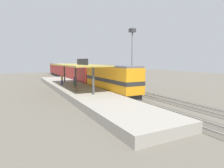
{
  "coord_description": "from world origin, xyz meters",
  "views": [
    {
      "loc": [
        -13.66,
        -30.76,
        5.34
      ],
      "look_at": [
        -1.38,
        -7.08,
        2.0
      ],
      "focal_mm": 30.12,
      "sensor_mm": 36.0,
      "label": 1
    }
  ],
  "objects_px": {
    "passenger_carriage_front": "(77,73)",
    "passenger_carriage_rear": "(59,69)",
    "locomotive": "(110,79)",
    "freight_car": "(111,76)",
    "person_walking": "(62,79)",
    "platform_bench": "(75,88)",
    "light_mast": "(132,45)",
    "person_waiting": "(75,80)"
  },
  "relations": [
    {
      "from": "platform_bench",
      "to": "light_mast",
      "type": "bearing_deg",
      "value": 23.82
    },
    {
      "from": "passenger_carriage_front",
      "to": "passenger_carriage_rear",
      "type": "bearing_deg",
      "value": 90.0
    },
    {
      "from": "light_mast",
      "to": "person_waiting",
      "type": "relative_size",
      "value": 6.84
    },
    {
      "from": "passenger_carriage_rear",
      "to": "person_waiting",
      "type": "xyz_separation_m",
      "value": [
        -4.27,
        -33.05,
        -0.46
      ]
    },
    {
      "from": "locomotive",
      "to": "passenger_carriage_front",
      "type": "xyz_separation_m",
      "value": [
        0.0,
        18.0,
        -0.1
      ]
    },
    {
      "from": "passenger_carriage_rear",
      "to": "freight_car",
      "type": "relative_size",
      "value": 1.67
    },
    {
      "from": "locomotive",
      "to": "passenger_carriage_rear",
      "type": "relative_size",
      "value": 0.72
    },
    {
      "from": "platform_bench",
      "to": "passenger_carriage_rear",
      "type": "height_order",
      "value": "passenger_carriage_rear"
    },
    {
      "from": "person_walking",
      "to": "passenger_carriage_rear",
      "type": "bearing_deg",
      "value": 79.01
    },
    {
      "from": "platform_bench",
      "to": "passenger_carriage_front",
      "type": "distance_m",
      "value": 19.46
    },
    {
      "from": "locomotive",
      "to": "passenger_carriage_front",
      "type": "distance_m",
      "value": 18.0
    },
    {
      "from": "freight_car",
      "to": "light_mast",
      "type": "bearing_deg",
      "value": -43.62
    },
    {
      "from": "freight_car",
      "to": "locomotive",
      "type": "bearing_deg",
      "value": -117.98
    },
    {
      "from": "passenger_carriage_rear",
      "to": "light_mast",
      "type": "bearing_deg",
      "value": -76.78
    },
    {
      "from": "passenger_carriage_front",
      "to": "passenger_carriage_rear",
      "type": "height_order",
      "value": "same"
    },
    {
      "from": "platform_bench",
      "to": "passenger_carriage_front",
      "type": "relative_size",
      "value": 0.08
    },
    {
      "from": "passenger_carriage_rear",
      "to": "light_mast",
      "type": "distance_m",
      "value": 34.63
    },
    {
      "from": "light_mast",
      "to": "person_waiting",
      "type": "height_order",
      "value": "light_mast"
    },
    {
      "from": "passenger_carriage_front",
      "to": "locomotive",
      "type": "bearing_deg",
      "value": -90.0
    },
    {
      "from": "passenger_carriage_front",
      "to": "passenger_carriage_rear",
      "type": "distance_m",
      "value": 20.8
    },
    {
      "from": "locomotive",
      "to": "passenger_carriage_rear",
      "type": "height_order",
      "value": "locomotive"
    },
    {
      "from": "light_mast",
      "to": "person_walking",
      "type": "relative_size",
      "value": 6.84
    },
    {
      "from": "locomotive",
      "to": "passenger_carriage_front",
      "type": "height_order",
      "value": "locomotive"
    },
    {
      "from": "passenger_carriage_front",
      "to": "freight_car",
      "type": "xyz_separation_m",
      "value": [
        4.6,
        -9.34,
        -0.34
      ]
    },
    {
      "from": "locomotive",
      "to": "person_walking",
      "type": "relative_size",
      "value": 8.44
    },
    {
      "from": "light_mast",
      "to": "person_waiting",
      "type": "bearing_deg",
      "value": 179.31
    },
    {
      "from": "passenger_carriage_front",
      "to": "person_walking",
      "type": "height_order",
      "value": "passenger_carriage_front"
    },
    {
      "from": "passenger_carriage_front",
      "to": "person_waiting",
      "type": "bearing_deg",
      "value": -109.24
    },
    {
      "from": "locomotive",
      "to": "freight_car",
      "type": "distance_m",
      "value": 9.81
    },
    {
      "from": "passenger_carriage_front",
      "to": "light_mast",
      "type": "relative_size",
      "value": 1.71
    },
    {
      "from": "person_walking",
      "to": "locomotive",
      "type": "bearing_deg",
      "value": -54.33
    },
    {
      "from": "platform_bench",
      "to": "passenger_carriage_rear",
      "type": "relative_size",
      "value": 0.08
    },
    {
      "from": "person_waiting",
      "to": "person_walking",
      "type": "bearing_deg",
      "value": 123.43
    },
    {
      "from": "locomotive",
      "to": "person_walking",
      "type": "bearing_deg",
      "value": 125.67
    },
    {
      "from": "platform_bench",
      "to": "person_walking",
      "type": "xyz_separation_m",
      "value": [
        0.07,
        8.75,
        0.51
      ]
    },
    {
      "from": "light_mast",
      "to": "platform_bench",
      "type": "bearing_deg",
      "value": -156.18
    },
    {
      "from": "platform_bench",
      "to": "person_walking",
      "type": "bearing_deg",
      "value": 89.55
    },
    {
      "from": "person_waiting",
      "to": "light_mast",
      "type": "bearing_deg",
      "value": -0.69
    },
    {
      "from": "passenger_carriage_rear",
      "to": "light_mast",
      "type": "relative_size",
      "value": 1.71
    },
    {
      "from": "passenger_carriage_rear",
      "to": "light_mast",
      "type": "xyz_separation_m",
      "value": [
        7.8,
        -33.19,
        6.08
      ]
    },
    {
      "from": "person_waiting",
      "to": "locomotive",
      "type": "bearing_deg",
      "value": -53.39
    },
    {
      "from": "passenger_carriage_rear",
      "to": "person_waiting",
      "type": "relative_size",
      "value": 11.7
    }
  ]
}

